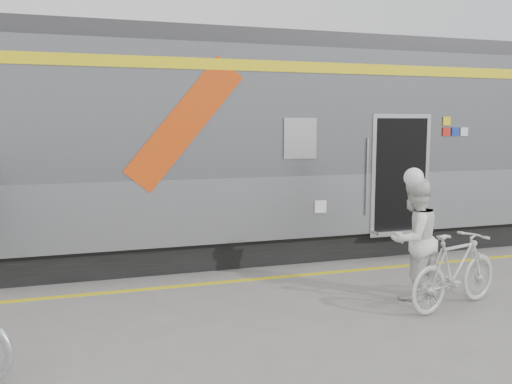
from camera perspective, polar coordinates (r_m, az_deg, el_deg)
name	(u,v)px	position (r m, az deg, el deg)	size (l,w,h in m)	color
ground	(261,332)	(6.75, 0.55, -14.56)	(90.00, 90.00, 0.00)	slate
train	(262,146)	(10.70, 0.64, 4.82)	(24.00, 3.17, 4.10)	black
safety_strip	(219,282)	(8.71, -3.91, -9.48)	(24.00, 0.12, 0.01)	yellow
woman	(414,239)	(8.08, 16.27, -4.77)	(0.84, 0.66, 1.73)	white
bicycle_right	(455,270)	(7.90, 20.24, -7.75)	(0.49, 1.75, 1.05)	#B9B8B4
helmet_woman	(416,169)	(7.94, 16.52, 2.35)	(0.28, 0.28, 0.28)	white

